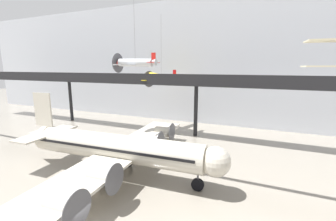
# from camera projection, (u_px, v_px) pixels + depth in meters

# --- Properties ---
(hangar_back_wall) EXTENTS (140.00, 3.00, 26.72)m
(hangar_back_wall) POSITION_uv_depth(u_px,v_px,m) (211.00, 62.00, 48.67)
(hangar_back_wall) COLOR silver
(hangar_back_wall) RESTS_ON ground
(mezzanine_walkway) EXTENTS (110.00, 3.20, 11.23)m
(mezzanine_walkway) POSITION_uv_depth(u_px,v_px,m) (195.00, 84.00, 38.57)
(mezzanine_walkway) COLOR black
(mezzanine_walkway) RESTS_ON ground
(airliner_silver_main) EXTENTS (26.52, 30.11, 9.23)m
(airliner_silver_main) POSITION_uv_depth(u_px,v_px,m) (113.00, 148.00, 25.60)
(airliner_silver_main) COLOR beige
(airliner_silver_main) RESTS_ON ground
(suspended_plane_silver_racer) EXTENTS (6.43, 7.91, 10.57)m
(suspended_plane_silver_racer) POSITION_uv_depth(u_px,v_px,m) (135.00, 63.00, 31.54)
(suspended_plane_silver_racer) COLOR silver
(suspended_plane_yellow_lowwing) EXTENTS (7.84, 9.24, 13.66)m
(suspended_plane_yellow_lowwing) POSITION_uv_depth(u_px,v_px,m) (161.00, 78.00, 43.72)
(suspended_plane_yellow_lowwing) COLOR yellow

